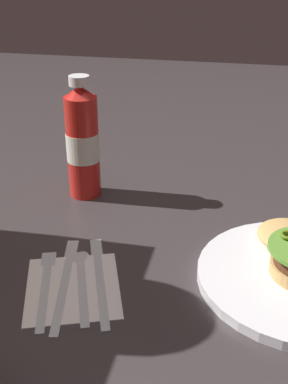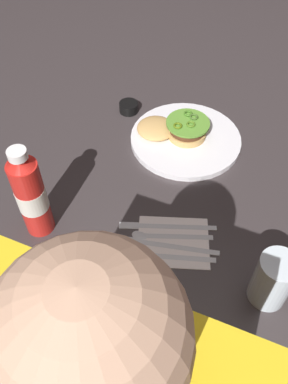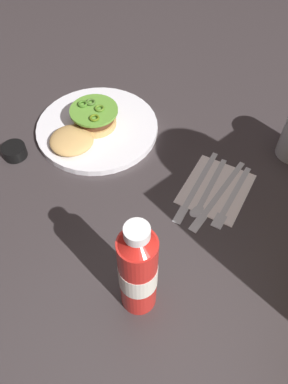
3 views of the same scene
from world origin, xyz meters
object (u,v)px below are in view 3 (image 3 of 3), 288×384
(dinner_plate, at_px, (97,128))
(condiment_cup, at_px, (14,151))
(steak_knife, at_px, (216,198))
(fork_utensil, at_px, (230,201))
(napkin, at_px, (216,188))
(burger_sandwich, at_px, (86,125))
(butter_knife, at_px, (195,189))
(spoon_utensil, at_px, (206,194))
(ketchup_bottle, at_px, (138,272))

(dinner_plate, xyz_separation_m, condiment_cup, (0.19, -0.06, 0.01))
(steak_knife, relative_size, fork_utensil, 1.23)
(dinner_plate, height_order, napkin, dinner_plate)
(burger_sandwich, xyz_separation_m, fork_utensil, (-0.11, 0.36, -0.03))
(butter_knife, relative_size, steak_knife, 0.95)
(condiment_cup, height_order, spoon_utensil, condiment_cup)
(napkin, bearing_deg, spoon_utensil, -3.83)
(burger_sandwich, bearing_deg, dinner_plate, -178.66)
(dinner_plate, relative_size, burger_sandwich, 1.56)
(butter_knife, xyz_separation_m, spoon_utensil, (-0.01, 0.03, 0.00))
(ketchup_bottle, height_order, condiment_cup, ketchup_bottle)
(butter_knife, relative_size, spoon_utensil, 1.23)
(dinner_plate, bearing_deg, ketchup_bottle, 62.37)
(condiment_cup, distance_m, napkin, 0.46)
(dinner_plate, height_order, butter_knife, dinner_plate)
(condiment_cup, bearing_deg, napkin, 126.42)
(condiment_cup, relative_size, napkin, 0.36)
(burger_sandwich, bearing_deg, fork_utensil, 106.75)
(ketchup_bottle, relative_size, butter_knife, 1.11)
(dinner_plate, distance_m, butter_knife, 0.29)
(dinner_plate, xyz_separation_m, burger_sandwich, (0.03, 0.00, 0.03))
(condiment_cup, distance_m, butter_knife, 0.42)
(napkin, bearing_deg, ketchup_bottle, 14.83)
(burger_sandwich, bearing_deg, steak_knife, 105.04)
(napkin, relative_size, spoon_utensil, 0.90)
(dinner_plate, relative_size, steak_knife, 1.33)
(burger_sandwich, bearing_deg, ketchup_bottle, 65.87)
(butter_knife, height_order, steak_knife, same)
(steak_knife, bearing_deg, fork_utensil, 126.73)
(condiment_cup, bearing_deg, dinner_plate, 163.29)
(napkin, bearing_deg, burger_sandwich, -70.44)
(burger_sandwich, height_order, spoon_utensil, burger_sandwich)
(burger_sandwich, height_order, ketchup_bottle, ketchup_bottle)
(spoon_utensil, bearing_deg, butter_knife, -72.65)
(ketchup_bottle, relative_size, fork_utensil, 1.29)
(burger_sandwich, bearing_deg, spoon_utensil, 104.51)
(spoon_utensil, relative_size, fork_utensil, 0.95)
(steak_knife, bearing_deg, condiment_cup, -57.13)
(condiment_cup, relative_size, butter_knife, 0.26)
(butter_knife, height_order, spoon_utensil, same)
(dinner_plate, bearing_deg, napkin, 104.56)
(burger_sandwich, relative_size, ketchup_bottle, 0.82)
(burger_sandwich, height_order, fork_utensil, burger_sandwich)
(butter_knife, height_order, fork_utensil, same)
(burger_sandwich, relative_size, spoon_utensil, 1.11)
(dinner_plate, bearing_deg, burger_sandwich, 1.34)
(ketchup_bottle, bearing_deg, burger_sandwich, -114.13)
(ketchup_bottle, xyz_separation_m, butter_knife, (-0.25, -0.10, -0.10))
(burger_sandwich, distance_m, napkin, 0.34)
(napkin, bearing_deg, fork_utensil, 84.34)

